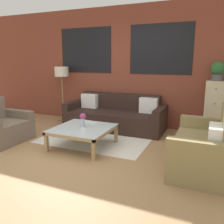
# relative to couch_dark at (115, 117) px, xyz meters

# --- Properties ---
(ground_plane) EXTENTS (16.00, 16.00, 0.00)m
(ground_plane) POSITION_rel_couch_dark_xyz_m (-0.05, -1.95, -0.28)
(ground_plane) COLOR #9E754C
(wall_back_brick) EXTENTS (8.40, 0.09, 2.80)m
(wall_back_brick) POSITION_rel_couch_dark_xyz_m (-0.05, 0.49, 1.13)
(wall_back_brick) COLOR brown
(wall_back_brick) RESTS_ON ground_plane
(rug) EXTENTS (2.16, 1.64, 0.00)m
(rug) POSITION_rel_couch_dark_xyz_m (-0.07, -0.76, -0.27)
(rug) COLOR silver
(rug) RESTS_ON ground_plane
(couch_dark) EXTENTS (2.28, 0.88, 0.78)m
(couch_dark) POSITION_rel_couch_dark_xyz_m (0.00, 0.00, 0.00)
(couch_dark) COLOR black
(couch_dark) RESTS_ON ground_plane
(settee_vintage) EXTENTS (0.80, 1.46, 0.92)m
(settee_vintage) POSITION_rel_couch_dark_xyz_m (2.02, -1.42, 0.03)
(settee_vintage) COLOR olive
(settee_vintage) RESTS_ON ground_plane
(armchair_corner) EXTENTS (0.80, 0.92, 0.84)m
(armchair_corner) POSITION_rel_couch_dark_xyz_m (-1.69, -1.74, 0.00)
(armchair_corner) COLOR #6B5B4C
(armchair_corner) RESTS_ON ground_plane
(coffee_table) EXTENTS (1.00, 1.00, 0.37)m
(coffee_table) POSITION_rel_couch_dark_xyz_m (-0.07, -1.37, 0.05)
(coffee_table) COLOR silver
(coffee_table) RESTS_ON ground_plane
(floor_lamp) EXTENTS (0.35, 0.35, 1.40)m
(floor_lamp) POSITION_rel_couch_dark_xyz_m (-1.53, 0.12, 0.92)
(floor_lamp) COLOR olive
(floor_lamp) RESTS_ON ground_plane
(drawer_cabinet) EXTENTS (0.38, 0.36, 1.16)m
(drawer_cabinet) POSITION_rel_couch_dark_xyz_m (2.10, 0.24, 0.31)
(drawer_cabinet) COLOR #C6B793
(drawer_cabinet) RESTS_ON ground_plane
(potted_plant) EXTENTS (0.27, 0.27, 0.38)m
(potted_plant) POSITION_rel_couch_dark_xyz_m (2.10, 0.24, 1.09)
(potted_plant) COLOR #47474C
(potted_plant) RESTS_ON drawer_cabinet
(flower_vase) EXTENTS (0.12, 0.12, 0.25)m
(flower_vase) POSITION_rel_couch_dark_xyz_m (-0.10, -1.31, 0.24)
(flower_vase) COLOR #ADBCC6
(flower_vase) RESTS_ON coffee_table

